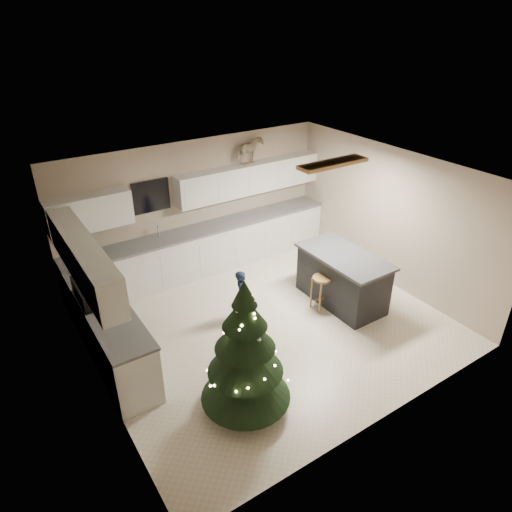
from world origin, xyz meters
name	(u,v)px	position (x,y,z in m)	size (l,w,h in m)	color
ground_plane	(267,324)	(0.00, 0.00, 0.00)	(5.50, 5.50, 0.00)	silver
room_shell	(270,230)	(0.02, 0.00, 1.75)	(5.52, 5.02, 2.61)	tan
cabinetry	(174,260)	(-0.91, 1.65, 0.76)	(5.50, 3.20, 2.00)	silver
island	(342,278)	(1.51, -0.16, 0.48)	(0.90, 1.70, 0.95)	black
bar_stool	(322,285)	(1.05, -0.13, 0.48)	(0.33, 0.33, 0.64)	olive
christmas_tree	(245,358)	(-1.27, -1.33, 0.81)	(1.24, 1.19, 1.97)	#3F2816
toddler	(242,295)	(-0.26, 0.37, 0.46)	(0.34, 0.22, 0.93)	black
rocking_horse	(249,151)	(1.14, 2.32, 2.27)	(0.63, 0.40, 0.51)	olive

